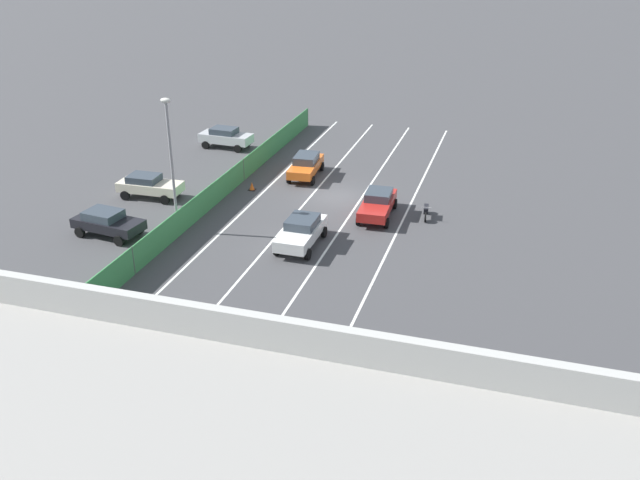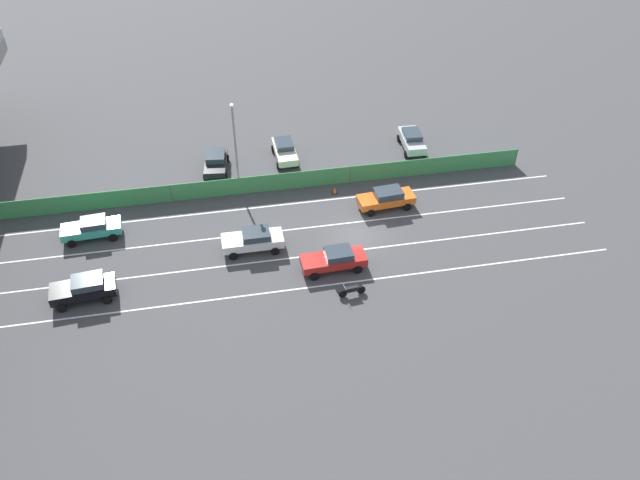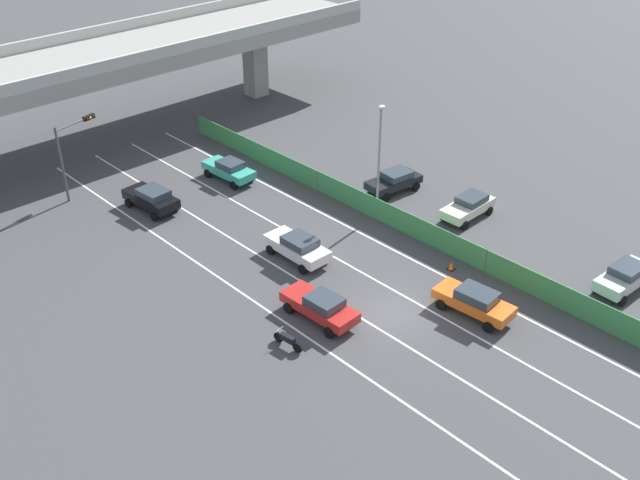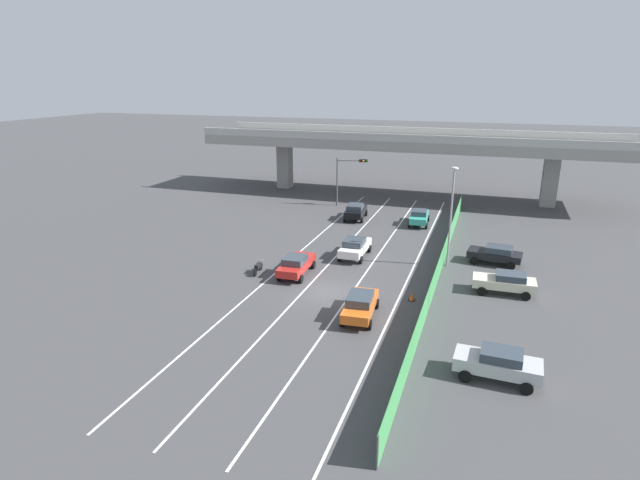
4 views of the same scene
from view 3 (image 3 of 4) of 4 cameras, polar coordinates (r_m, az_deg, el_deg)
The scene contains 19 objects.
ground_plane at distance 42.27m, azimuth 5.61°, elevation -5.56°, with size 300.00×300.00×0.00m, color #424244.
lane_line_left_edge at distance 43.17m, azimuth -5.20°, elevation -4.65°, with size 0.14×48.67×0.01m, color silver.
lane_line_mid_left at distance 44.90m, azimuth -1.87°, elevation -2.94°, with size 0.14×48.67×0.01m, color silver.
lane_line_mid_right at distance 46.81m, azimuth 1.19°, elevation -1.36°, with size 0.14×48.67×0.01m, color silver.
lane_line_right_edge at distance 48.88m, azimuth 4.00°, elevation 0.09°, with size 0.14×48.67×0.01m, color silver.
elevated_overpass at distance 63.08m, azimuth -17.34°, elevation 12.69°, with size 52.42×9.29×8.28m.
green_fence at distance 49.90m, azimuth 5.73°, elevation 1.76°, with size 0.10×44.77×1.59m.
car_sedan_red at distance 41.10m, azimuth 0.03°, elevation -5.08°, with size 2.12×4.74×1.57m.
car_taxi_orange at distance 42.33m, azimuth 11.80°, elevation -4.59°, with size 2.23×4.67×1.61m.
car_sedan_white at distance 46.24m, azimuth -1.73°, elevation -0.50°, with size 2.04×4.52×1.64m.
car_sedan_black at distance 53.14m, azimuth -12.84°, elevation 3.20°, with size 2.36×4.46×1.66m.
car_taxi_teal at distance 56.45m, azimuth -7.01°, elevation 5.44°, with size 2.16×4.50×1.57m.
motorcycle at distance 39.42m, azimuth -2.50°, elevation -7.70°, with size 0.60×1.95×0.93m.
parked_wagon_silver at distance 46.92m, azimuth 22.42°, elevation -2.61°, with size 4.33×2.10×1.65m.
parked_sedan_cream at distance 51.85m, azimuth 11.35°, elevation 2.58°, with size 4.30×2.04×1.56m.
parked_sedan_dark at distance 54.62m, azimuth 5.75°, elevation 4.59°, with size 4.39×2.44×1.54m.
traffic_light at distance 55.36m, azimuth -18.50°, elevation 7.04°, with size 3.51×1.11×5.67m.
street_lamp at distance 49.42m, azimuth 4.59°, elevation 6.77°, with size 0.60×0.36×8.09m.
traffic_cone at distance 46.25m, azimuth 10.07°, elevation -1.96°, with size 0.47×0.47×0.58m.
Camera 3 is at (-26.14, -21.65, 25.20)m, focal length 41.59 mm.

